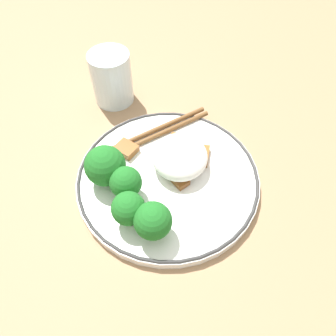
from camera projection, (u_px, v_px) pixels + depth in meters
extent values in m
plane|color=#9E7A56|center=(168.00, 182.00, 0.49)|extent=(3.00, 3.00, 0.00)
cylinder|color=white|center=(168.00, 179.00, 0.49)|extent=(0.27, 0.27, 0.01)
torus|color=#333333|center=(168.00, 176.00, 0.48)|extent=(0.27, 0.27, 0.00)
ellipsoid|color=white|center=(180.00, 157.00, 0.48)|extent=(0.08, 0.09, 0.04)
cylinder|color=#72AD4C|center=(108.00, 177.00, 0.47)|extent=(0.02, 0.02, 0.01)
sphere|color=#1E6B23|center=(105.00, 166.00, 0.45)|extent=(0.06, 0.06, 0.06)
cylinder|color=#72AD4C|center=(127.00, 192.00, 0.46)|extent=(0.01, 0.01, 0.01)
sphere|color=#1E6B23|center=(126.00, 182.00, 0.44)|extent=(0.04, 0.04, 0.04)
cylinder|color=#72AD4C|center=(130.00, 217.00, 0.43)|extent=(0.02, 0.02, 0.01)
sphere|color=#1E6B23|center=(128.00, 208.00, 0.41)|extent=(0.04, 0.04, 0.04)
cylinder|color=#72AD4C|center=(154.00, 230.00, 0.42)|extent=(0.02, 0.02, 0.01)
sphere|color=#1E6B23|center=(153.00, 221.00, 0.40)|extent=(0.05, 0.05, 0.05)
cube|color=#995B28|center=(178.00, 140.00, 0.52)|extent=(0.03, 0.03, 0.01)
cube|color=brown|center=(178.00, 179.00, 0.47)|extent=(0.04, 0.04, 0.01)
cube|color=#995B28|center=(202.00, 156.00, 0.50)|extent=(0.02, 0.04, 0.01)
cube|color=brown|center=(126.00, 149.00, 0.51)|extent=(0.04, 0.04, 0.01)
cylinder|color=brown|center=(149.00, 133.00, 0.53)|extent=(0.18, 0.13, 0.01)
cylinder|color=brown|center=(152.00, 137.00, 0.52)|extent=(0.18, 0.13, 0.01)
cylinder|color=silver|center=(112.00, 78.00, 0.57)|extent=(0.07, 0.07, 0.09)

